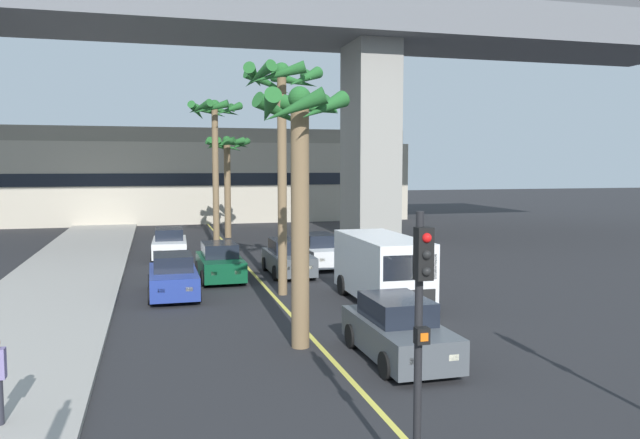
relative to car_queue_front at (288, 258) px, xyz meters
The scene contains 16 objects.
sidewalk_left 13.14m from the car_queue_front, 136.24° to the right, with size 4.80×80.00×0.15m, color #9E9991.
lane_stripe_center 1.96m from the car_queue_front, 143.98° to the right, with size 0.14×56.00×0.01m, color #DBCC4C.
bridge_overpass 17.65m from the car_queue_front, 92.31° to the left, with size 66.21×8.00×16.96m.
pier_building_backdrop 29.03m from the car_queue_front, 92.93° to the left, with size 35.25×8.04×7.90m.
car_queue_front is the anchor object (origin of this frame).
car_queue_second 8.13m from the car_queue_front, 127.63° to the left, with size 1.94×4.16×1.56m.
car_queue_third 3.08m from the car_queue_front, behind, with size 1.88×4.12×1.56m.
car_queue_fourth 12.63m from the car_queue_front, 89.38° to the right, with size 1.86×4.11×1.56m.
car_queue_fifth 6.09m from the car_queue_front, 146.40° to the right, with size 1.85×4.11×1.56m.
car_queue_sixth 2.67m from the car_queue_front, 44.20° to the left, with size 1.93×4.15×1.56m.
delivery_van 6.74m from the car_queue_front, 72.54° to the right, with size 2.19×5.26×2.36m.
traffic_light_median_near 18.91m from the car_queue_front, 96.08° to the right, with size 0.24×0.37×4.20m.
palm_tree_near_median 11.97m from the car_queue_front, 100.19° to the right, with size 2.50×2.66×6.89m.
palm_tree_mid_median 11.36m from the car_queue_front, 103.85° to the left, with size 3.22×3.26×8.54m.
palm_tree_far_median 7.68m from the car_queue_front, 104.86° to the right, with size 3.04×3.13×8.58m.
palm_tree_farthest_median 15.67m from the car_queue_front, 93.68° to the left, with size 3.07×3.10×6.77m.
Camera 1 is at (-4.22, -1.87, 4.87)m, focal length 35.14 mm.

